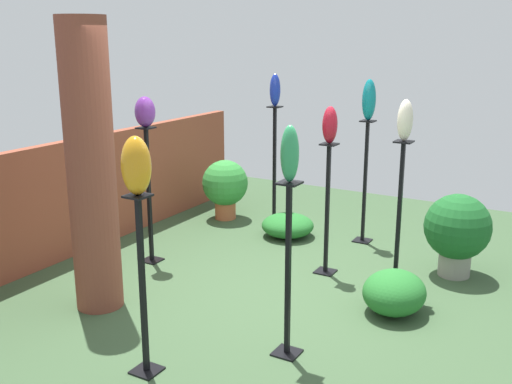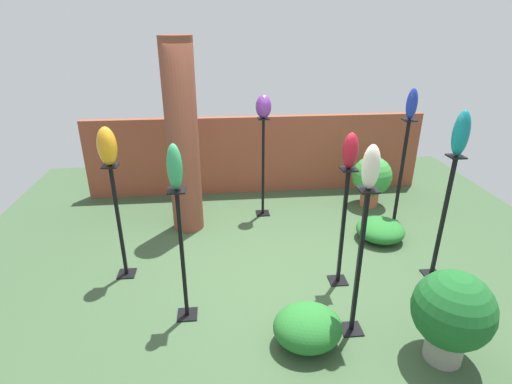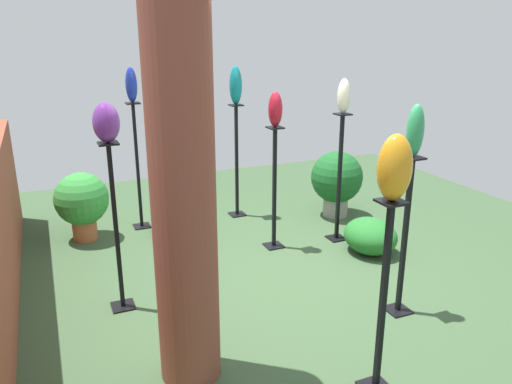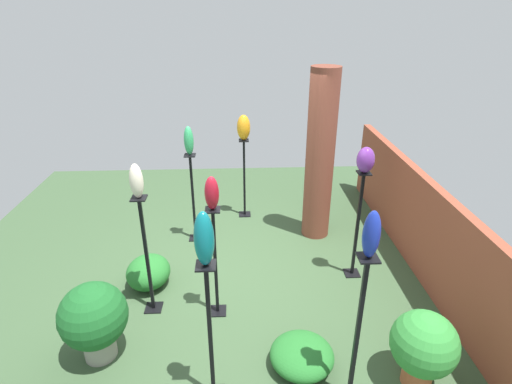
# 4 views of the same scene
# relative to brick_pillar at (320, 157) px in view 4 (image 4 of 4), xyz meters

# --- Properties ---
(ground_plane) EXTENTS (8.00, 8.00, 0.00)m
(ground_plane) POSITION_rel_brick_pillar_xyz_m (1.11, -1.28, -1.29)
(ground_plane) COLOR #385133
(brick_wall_back) EXTENTS (5.60, 0.12, 1.31)m
(brick_wall_back) POSITION_rel_brick_pillar_xyz_m (1.11, 1.22, -0.64)
(brick_wall_back) COLOR brown
(brick_wall_back) RESTS_ON ground
(brick_pillar) EXTENTS (0.42, 0.42, 2.59)m
(brick_pillar) POSITION_rel_brick_pillar_xyz_m (0.00, 0.00, 0.00)
(brick_pillar) COLOR brown
(brick_pillar) RESTS_ON ground
(pedestal_cobalt) EXTENTS (0.20, 0.20, 1.55)m
(pedestal_cobalt) POSITION_rel_brick_pillar_xyz_m (2.97, -0.22, -0.57)
(pedestal_cobalt) COLOR black
(pedestal_cobalt) RESTS_ON ground
(pedestal_violet) EXTENTS (0.20, 0.20, 1.49)m
(pedestal_violet) POSITION_rel_brick_pillar_xyz_m (1.11, 0.31, -0.60)
(pedestal_violet) COLOR black
(pedestal_violet) RESTS_ON ground
(pedestal_ivory) EXTENTS (0.20, 0.20, 1.48)m
(pedestal_ivory) POSITION_rel_brick_pillar_xyz_m (1.67, -2.26, -0.61)
(pedestal_ivory) COLOR black
(pedestal_ivory) RESTS_ON ground
(pedestal_amber) EXTENTS (0.20, 0.20, 1.36)m
(pedestal_amber) POSITION_rel_brick_pillar_xyz_m (-0.67, -1.11, -0.66)
(pedestal_amber) COLOR black
(pedestal_amber) RESTS_ON ground
(pedestal_ruby) EXTENTS (0.20, 0.20, 1.38)m
(pedestal_ruby) POSITION_rel_brick_pillar_xyz_m (1.77, -1.49, -0.66)
(pedestal_ruby) COLOR black
(pedestal_ruby) RESTS_ON ground
(pedestal_jade) EXTENTS (0.20, 0.20, 1.39)m
(pedestal_jade) POSITION_rel_brick_pillar_xyz_m (0.08, -1.90, -0.65)
(pedestal_jade) COLOR black
(pedestal_jade) RESTS_ON ground
(pedestal_teal) EXTENTS (0.20, 0.20, 1.47)m
(pedestal_teal) POSITION_rel_brick_pillar_xyz_m (2.90, -1.48, -0.61)
(pedestal_teal) COLOR black
(pedestal_teal) RESTS_ON ground
(art_vase_cobalt) EXTENTS (0.14, 0.13, 0.40)m
(art_vase_cobalt) POSITION_rel_brick_pillar_xyz_m (2.97, -0.22, 0.46)
(art_vase_cobalt) COLOR #192D9E
(art_vase_cobalt) RESTS_ON pedestal_cobalt
(art_vase_violet) EXTENTS (0.22, 0.21, 0.32)m
(art_vase_violet) POSITION_rel_brick_pillar_xyz_m (1.11, 0.31, 0.36)
(art_vase_violet) COLOR #6B2D8C
(art_vase_violet) RESTS_ON pedestal_violet
(art_vase_ivory) EXTENTS (0.15, 0.14, 0.38)m
(art_vase_ivory) POSITION_rel_brick_pillar_xyz_m (1.67, -2.26, 0.38)
(art_vase_ivory) COLOR beige
(art_vase_ivory) RESTS_ON pedestal_ivory
(art_vase_amber) EXTENTS (0.20, 0.21, 0.41)m
(art_vase_amber) POSITION_rel_brick_pillar_xyz_m (-0.67, -1.11, 0.27)
(art_vase_amber) COLOR orange
(art_vase_amber) RESTS_ON pedestal_amber
(art_vase_ruby) EXTENTS (0.16, 0.15, 0.37)m
(art_vase_ruby) POSITION_rel_brick_pillar_xyz_m (1.77, -1.49, 0.27)
(art_vase_ruby) COLOR maroon
(art_vase_ruby) RESTS_ON pedestal_ruby
(art_vase_jade) EXTENTS (0.13, 0.14, 0.42)m
(art_vase_jade) POSITION_rel_brick_pillar_xyz_m (0.08, -1.90, 0.31)
(art_vase_jade) COLOR #2D9356
(art_vase_jade) RESTS_ON pedestal_jade
(art_vase_teal) EXTENTS (0.17, 0.16, 0.47)m
(art_vase_teal) POSITION_rel_brick_pillar_xyz_m (2.90, -1.48, 0.41)
(art_vase_teal) COLOR #0F727A
(art_vase_teal) RESTS_ON pedestal_teal
(potted_plant_near_pillar) EXTENTS (0.62, 0.62, 0.80)m
(potted_plant_near_pillar) POSITION_rel_brick_pillar_xyz_m (2.85, 0.46, -0.82)
(potted_plant_near_pillar) COLOR #B25B38
(potted_plant_near_pillar) RESTS_ON ground
(potted_plant_front_right) EXTENTS (0.67, 0.67, 0.87)m
(potted_plant_front_right) POSITION_rel_brick_pillar_xyz_m (2.36, -2.67, -0.80)
(potted_plant_front_right) COLOR gray
(potted_plant_front_right) RESTS_ON ground
(foliage_bed_east) EXTENTS (0.63, 0.56, 0.39)m
(foliage_bed_east) POSITION_rel_brick_pillar_xyz_m (1.21, -2.40, -1.10)
(foliage_bed_east) COLOR #236B28
(foliage_bed_east) RESTS_ON ground
(foliage_bed_west) EXTENTS (0.64, 0.64, 0.28)m
(foliage_bed_west) POSITION_rel_brick_pillar_xyz_m (2.60, -0.61, -1.15)
(foliage_bed_west) COLOR #236B28
(foliage_bed_west) RESTS_ON ground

